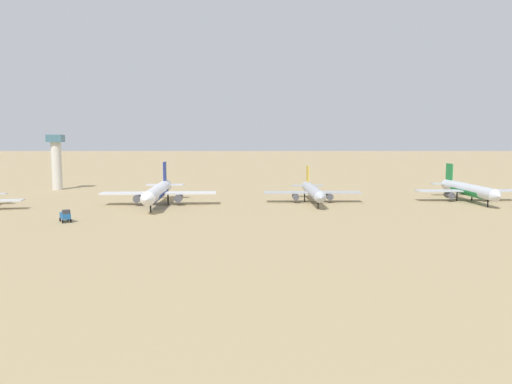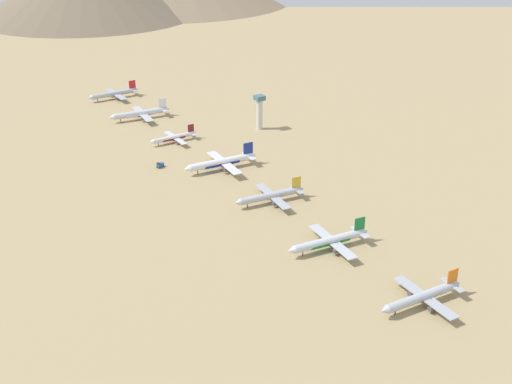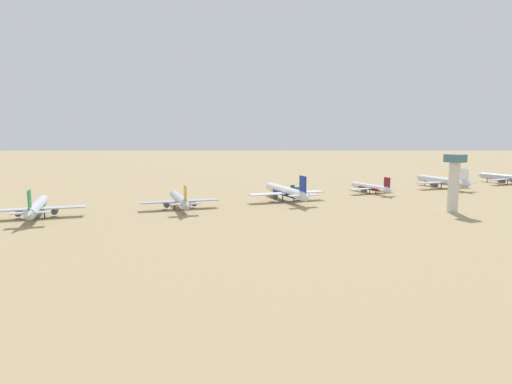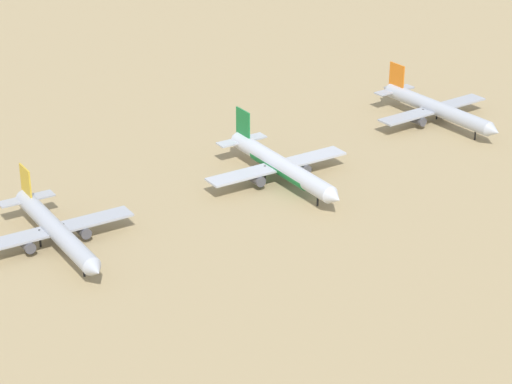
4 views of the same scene
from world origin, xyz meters
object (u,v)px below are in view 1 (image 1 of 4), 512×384
parked_jet_4 (313,191)px  parked_jet_5 (468,190)px  service_truck (65,215)px  control_tower (56,159)px  parked_jet_3 (158,192)px

parked_jet_4 → parked_jet_5: size_ratio=0.95×
parked_jet_4 → parked_jet_5: bearing=87.6°
parked_jet_5 → parked_jet_4: bearing=-92.4°
parked_jet_4 → service_truck: (36.20, -83.87, -2.47)m
parked_jet_5 → control_tower: bearing=-109.8°
parked_jet_4 → control_tower: (-61.02, -114.47, 10.61)m
parked_jet_3 → service_truck: size_ratio=9.42×
service_truck → parked_jet_3: bearing=145.0°
parked_jet_3 → service_truck: 42.47m
control_tower → service_truck: bearing=17.5°
parked_jet_5 → control_tower: (-63.62, -177.11, 10.41)m
parked_jet_5 → control_tower: 188.48m
service_truck → control_tower: bearing=-162.5°
parked_jet_4 → service_truck: size_ratio=8.22×
parked_jet_5 → service_truck: parked_jet_5 is taller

